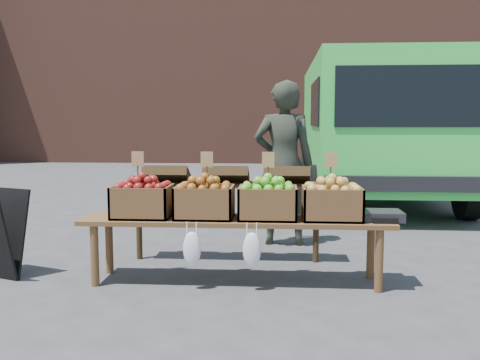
# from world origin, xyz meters

# --- Properties ---
(ground) EXTENTS (80.00, 80.00, 0.00)m
(ground) POSITION_xyz_m (0.00, 0.00, 0.00)
(ground) COLOR #3E3E40
(brick_building) EXTENTS (24.00, 4.00, 10.00)m
(brick_building) POSITION_xyz_m (0.00, 15.00, 5.00)
(brick_building) COLOR brown
(brick_building) RESTS_ON ground
(delivery_van) EXTENTS (2.48, 5.35, 2.39)m
(delivery_van) POSITION_xyz_m (1.59, 4.88, 1.20)
(delivery_van) COLOR #38E14F
(delivery_van) RESTS_ON ground
(vendor) EXTENTS (0.69, 0.47, 1.86)m
(vendor) POSITION_xyz_m (-0.03, 1.48, 0.93)
(vendor) COLOR #272D23
(vendor) RESTS_ON ground
(back_table) EXTENTS (2.10, 0.44, 1.04)m
(back_table) POSITION_xyz_m (-0.61, 0.70, 0.52)
(back_table) COLOR #332311
(back_table) RESTS_ON ground
(display_bench) EXTENTS (2.70, 0.56, 0.57)m
(display_bench) POSITION_xyz_m (-0.46, -0.02, 0.28)
(display_bench) COLOR brown
(display_bench) RESTS_ON ground
(crate_golden_apples) EXTENTS (0.50, 0.40, 0.28)m
(crate_golden_apples) POSITION_xyz_m (-1.28, -0.02, 0.71)
(crate_golden_apples) COLOR #710908
(crate_golden_apples) RESTS_ON display_bench
(crate_russet_pears) EXTENTS (0.50, 0.40, 0.28)m
(crate_russet_pears) POSITION_xyz_m (-0.73, -0.02, 0.71)
(crate_russet_pears) COLOR #985B20
(crate_russet_pears) RESTS_ON display_bench
(crate_red_apples) EXTENTS (0.50, 0.40, 0.28)m
(crate_red_apples) POSITION_xyz_m (-0.18, -0.02, 0.71)
(crate_red_apples) COLOR #4F9129
(crate_red_apples) RESTS_ON display_bench
(crate_green_apples) EXTENTS (0.50, 0.40, 0.28)m
(crate_green_apples) POSITION_xyz_m (0.37, -0.02, 0.71)
(crate_green_apples) COLOR #A49224
(crate_green_apples) RESTS_ON display_bench
(weighing_scale) EXTENTS (0.34, 0.30, 0.08)m
(weighing_scale) POSITION_xyz_m (0.79, -0.02, 0.61)
(weighing_scale) COLOR #232325
(weighing_scale) RESTS_ON display_bench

